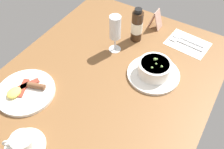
{
  "coord_description": "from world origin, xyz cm",
  "views": [
    {
      "loc": [
        -54.73,
        -36.92,
        78.39
      ],
      "look_at": [
        1.47,
        -2.98,
        4.83
      ],
      "focal_mm": 39.92,
      "sensor_mm": 36.0,
      "label": 1
    }
  ],
  "objects_px": {
    "wine_glass": "(115,29)",
    "menu_card": "(156,19)",
    "cutlery_setting": "(187,43)",
    "sauce_bottle_brown": "(137,26)",
    "porridge_bowl": "(154,70)",
    "coffee_cup": "(23,143)",
    "breakfast_plate": "(25,91)"
  },
  "relations": [
    {
      "from": "porridge_bowl",
      "to": "breakfast_plate",
      "type": "xyz_separation_m",
      "value": [
        -0.35,
        0.39,
        -0.02
      ]
    },
    {
      "from": "menu_card",
      "to": "sauce_bottle_brown",
      "type": "bearing_deg",
      "value": 164.42
    },
    {
      "from": "sauce_bottle_brown",
      "to": "wine_glass",
      "type": "bearing_deg",
      "value": 156.98
    },
    {
      "from": "porridge_bowl",
      "to": "coffee_cup",
      "type": "bearing_deg",
      "value": 155.77
    },
    {
      "from": "breakfast_plate",
      "to": "wine_glass",
      "type": "bearing_deg",
      "value": -23.14
    },
    {
      "from": "cutlery_setting",
      "to": "wine_glass",
      "type": "distance_m",
      "value": 0.36
    },
    {
      "from": "porridge_bowl",
      "to": "menu_card",
      "type": "relative_size",
      "value": 2.32
    },
    {
      "from": "wine_glass",
      "to": "sauce_bottle_brown",
      "type": "distance_m",
      "value": 0.13
    },
    {
      "from": "sauce_bottle_brown",
      "to": "menu_card",
      "type": "bearing_deg",
      "value": -15.58
    },
    {
      "from": "porridge_bowl",
      "to": "coffee_cup",
      "type": "height_order",
      "value": "porridge_bowl"
    },
    {
      "from": "porridge_bowl",
      "to": "cutlery_setting",
      "type": "xyz_separation_m",
      "value": [
        0.27,
        -0.05,
        -0.03
      ]
    },
    {
      "from": "wine_glass",
      "to": "sauce_bottle_brown",
      "type": "xyz_separation_m",
      "value": [
        0.12,
        -0.05,
        -0.04
      ]
    },
    {
      "from": "sauce_bottle_brown",
      "to": "porridge_bowl",
      "type": "bearing_deg",
      "value": -134.84
    },
    {
      "from": "wine_glass",
      "to": "cutlery_setting",
      "type": "bearing_deg",
      "value": -52.01
    },
    {
      "from": "breakfast_plate",
      "to": "menu_card",
      "type": "xyz_separation_m",
      "value": [
        0.65,
        -0.26,
        0.04
      ]
    },
    {
      "from": "cutlery_setting",
      "to": "wine_glass",
      "type": "xyz_separation_m",
      "value": [
        -0.21,
        0.27,
        0.11
      ]
    },
    {
      "from": "wine_glass",
      "to": "menu_card",
      "type": "bearing_deg",
      "value": -19.09
    },
    {
      "from": "sauce_bottle_brown",
      "to": "breakfast_plate",
      "type": "bearing_deg",
      "value": 156.89
    },
    {
      "from": "sauce_bottle_brown",
      "to": "cutlery_setting",
      "type": "bearing_deg",
      "value": -66.44
    },
    {
      "from": "wine_glass",
      "to": "menu_card",
      "type": "xyz_separation_m",
      "value": [
        0.25,
        -0.09,
        -0.07
      ]
    },
    {
      "from": "breakfast_plate",
      "to": "sauce_bottle_brown",
      "type": "bearing_deg",
      "value": -23.11
    },
    {
      "from": "porridge_bowl",
      "to": "breakfast_plate",
      "type": "height_order",
      "value": "porridge_bowl"
    },
    {
      "from": "porridge_bowl",
      "to": "menu_card",
      "type": "distance_m",
      "value": 0.33
    },
    {
      "from": "porridge_bowl",
      "to": "wine_glass",
      "type": "bearing_deg",
      "value": 76.02
    },
    {
      "from": "coffee_cup",
      "to": "menu_card",
      "type": "height_order",
      "value": "menu_card"
    },
    {
      "from": "coffee_cup",
      "to": "menu_card",
      "type": "distance_m",
      "value": 0.83
    },
    {
      "from": "coffee_cup",
      "to": "sauce_bottle_brown",
      "type": "height_order",
      "value": "sauce_bottle_brown"
    },
    {
      "from": "cutlery_setting",
      "to": "wine_glass",
      "type": "bearing_deg",
      "value": 127.99
    },
    {
      "from": "porridge_bowl",
      "to": "cutlery_setting",
      "type": "bearing_deg",
      "value": -11.06
    },
    {
      "from": "porridge_bowl",
      "to": "coffee_cup",
      "type": "relative_size",
      "value": 1.59
    },
    {
      "from": "coffee_cup",
      "to": "wine_glass",
      "type": "height_order",
      "value": "wine_glass"
    },
    {
      "from": "wine_glass",
      "to": "menu_card",
      "type": "distance_m",
      "value": 0.27
    }
  ]
}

